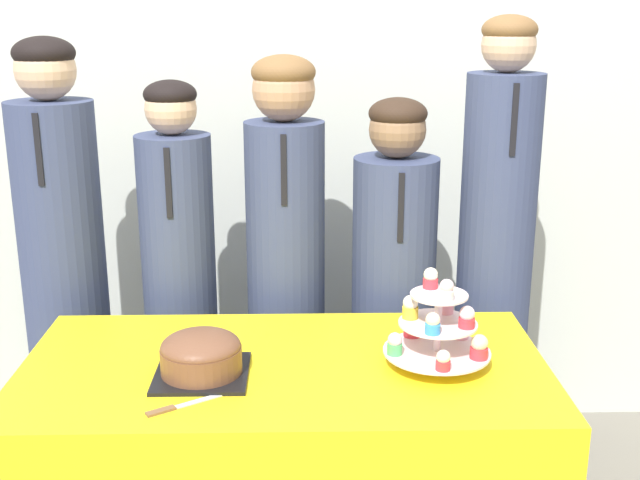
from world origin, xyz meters
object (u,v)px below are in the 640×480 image
round_cake (201,355)px  cake_knife (178,407)px  student_3 (393,313)px  student_0 (66,288)px  cupcake_stand (438,327)px  student_1 (181,305)px  student_4 (494,275)px  student_2 (286,290)px

round_cake → cake_knife: bearing=-102.2°
student_3 → student_0: bearing=180.0°
cupcake_stand → student_1: 0.99m
cake_knife → student_4: (0.94, 0.83, 0.04)m
cupcake_stand → student_2: bearing=123.8°
cupcake_stand → student_2: student_2 is taller
student_4 → student_3: bearing=-180.0°
student_3 → round_cake: bearing=-130.6°
round_cake → cupcake_stand: cupcake_stand is taller
cupcake_stand → student_1: (-0.76, 0.61, -0.17)m
student_1 → student_3: size_ratio=1.04×
cupcake_stand → student_4: size_ratio=0.17×
student_1 → student_3: 0.72m
student_0 → student_4: student_4 is taller
cupcake_stand → student_0: (-1.14, 0.61, -0.10)m
student_1 → student_3: bearing=0.0°
student_1 → round_cake: bearing=-77.1°
cake_knife → cupcake_stand: 0.69m
student_1 → student_4: (1.05, 0.00, 0.10)m
student_3 → cake_knife: bearing=-125.9°
round_cake → student_4: bearing=36.1°
student_1 → student_4: 1.06m
student_4 → student_0: bearing=180.0°
cupcake_stand → student_3: size_ratio=0.20×
cupcake_stand → student_1: size_ratio=0.19×
round_cake → student_1: student_1 is taller
student_1 → student_4: bearing=0.0°
round_cake → student_4: (0.90, 0.66, -0.02)m
student_2 → student_3: student_2 is taller
cake_knife → student_1: 0.84m
round_cake → cake_knife: size_ratio=1.14×
student_0 → student_4: (1.44, -0.00, 0.03)m
round_cake → student_0: size_ratio=0.15×
round_cake → student_4: size_ratio=0.14×
round_cake → cupcake_stand: 0.62m
round_cake → student_4: student_4 is taller
cupcake_stand → student_0: size_ratio=0.18×
cake_knife → round_cake: bearing=45.7°
student_2 → student_0: bearing=180.0°
cake_knife → student_3: student_3 is taller
cupcake_stand → student_0: 1.30m
student_0 → student_3: student_0 is taller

